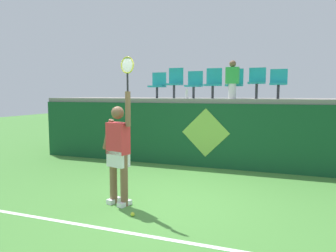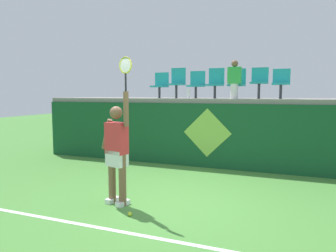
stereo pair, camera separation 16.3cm
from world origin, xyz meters
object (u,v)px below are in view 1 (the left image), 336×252
tennis_player (118,149)px  stadium_chair_2 (194,83)px  stadium_chair_4 (235,82)px  tennis_ball (133,214)px  stadium_chair_3 (213,82)px  stadium_chair_0 (158,84)px  water_bottle (187,94)px  stadium_chair_6 (279,82)px  stadium_chair_5 (257,81)px  stadium_chair_1 (175,81)px  spectator_0 (232,79)px

tennis_player → stadium_chair_2: (0.21, 4.11, 1.25)m
stadium_chair_2 → stadium_chair_4: stadium_chair_4 is taller
tennis_ball → stadium_chair_3: 5.05m
tennis_ball → stadium_chair_0: bearing=107.1°
water_bottle → stadium_chair_4: bearing=26.4°
stadium_chair_3 → stadium_chair_6: 1.74m
stadium_chair_3 → tennis_player: bearing=-100.5°
stadium_chair_5 → stadium_chair_2: bearing=179.9°
tennis_player → stadium_chair_1: bearing=95.3°
stadium_chair_1 → stadium_chair_5: (2.34, -0.01, -0.01)m
stadium_chair_2 → tennis_ball: bearing=-86.8°
stadium_chair_3 → stadium_chair_4: stadium_chair_3 is taller
stadium_chair_2 → spectator_0: size_ratio=0.78×
tennis_player → stadium_chair_3: stadium_chair_3 is taller
tennis_ball → stadium_chair_5: 5.26m
stadium_chair_5 → spectator_0: bearing=-145.7°
stadium_chair_0 → stadium_chair_2: bearing=0.0°
stadium_chair_0 → water_bottle: bearing=-28.6°
tennis_player → stadium_chair_5: 4.73m
water_bottle → stadium_chair_4: 1.37m
stadium_chair_0 → stadium_chair_2: stadium_chair_2 is taller
stadium_chair_0 → stadium_chair_5: 2.87m
water_bottle → stadium_chair_1: 0.88m
stadium_chair_1 → stadium_chair_5: 2.34m
tennis_ball → water_bottle: size_ratio=0.25×
tennis_ball → water_bottle: water_bottle is taller
stadium_chair_1 → stadium_chair_4: (1.74, -0.00, -0.05)m
water_bottle → stadium_chair_3: (0.60, 0.60, 0.33)m
stadium_chair_5 → spectator_0: (-0.59, -0.41, 0.03)m
water_bottle → stadium_chair_6: bearing=14.1°
water_bottle → tennis_player: bearing=-92.6°
tennis_player → spectator_0: 4.16m
tennis_ball → stadium_chair_0: 5.20m
stadium_chair_4 → stadium_chair_6: (1.14, -0.01, 0.00)m
stadium_chair_2 → stadium_chair_5: bearing=-0.1°
water_bottle → stadium_chair_5: size_ratio=0.31×
stadium_chair_0 → stadium_chair_3: stadium_chair_3 is taller
stadium_chair_3 → stadium_chair_4: bearing=-0.2°
stadium_chair_3 → stadium_chair_5: (1.19, -0.01, 0.02)m
tennis_ball → stadium_chair_4: stadium_chair_4 is taller
tennis_player → stadium_chair_5: size_ratio=3.04×
stadium_chair_4 → spectator_0: size_ratio=0.82×
water_bottle → stadium_chair_3: bearing=44.7°
water_bottle → stadium_chair_1: (-0.54, 0.60, 0.36)m
stadium_chair_2 → stadium_chair_6: size_ratio=1.00×
stadium_chair_5 → spectator_0: size_ratio=0.83×
tennis_player → stadium_chair_4: size_ratio=3.09×
stadium_chair_2 → stadium_chair_3: 0.55m
spectator_0 → stadium_chair_4: bearing=90.0°
tennis_player → stadium_chair_6: stadium_chair_6 is taller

